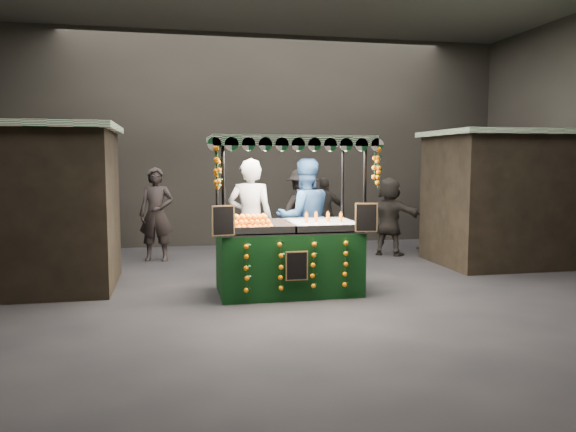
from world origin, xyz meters
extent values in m
plane|color=black|center=(0.00, 0.00, 0.00)|extent=(12.00, 12.00, 0.00)
cube|color=black|center=(0.00, 5.00, 2.50)|extent=(12.00, 0.10, 5.00)
cube|color=black|center=(0.00, -5.00, 2.50)|extent=(12.00, 0.10, 5.00)
cube|color=black|center=(-4.40, 1.00, 1.25)|extent=(2.80, 2.00, 2.50)
cube|color=#104A20|center=(-4.40, 1.00, 2.55)|extent=(3.00, 2.20, 0.10)
cube|color=black|center=(4.40, 1.50, 1.25)|extent=(2.80, 2.00, 2.50)
cube|color=#104A20|center=(4.40, 1.50, 2.55)|extent=(3.00, 2.20, 0.10)
cube|color=black|center=(-0.35, -0.06, 0.48)|extent=(2.12, 1.16, 0.96)
cube|color=#B8BAC0|center=(-0.35, -0.06, 0.98)|extent=(2.12, 1.16, 0.04)
cylinder|color=black|center=(-1.38, -0.61, 1.16)|extent=(0.05, 0.05, 2.31)
cylinder|color=black|center=(0.68, -0.61, 1.16)|extent=(0.05, 0.05, 2.31)
cylinder|color=black|center=(-1.38, 0.49, 1.16)|extent=(0.05, 0.05, 2.31)
cylinder|color=black|center=(0.68, 0.49, 1.16)|extent=(0.05, 0.05, 2.31)
cube|color=#104A20|center=(-0.35, -0.06, 2.35)|extent=(2.36, 1.40, 0.08)
cube|color=white|center=(0.23, -0.06, 1.04)|extent=(0.94, 1.04, 0.08)
cube|color=black|center=(-1.39, -0.67, 1.20)|extent=(0.33, 0.09, 0.42)
cube|color=black|center=(0.69, -0.67, 1.20)|extent=(0.33, 0.09, 0.42)
cube|color=black|center=(-0.35, -0.68, 0.53)|extent=(0.33, 0.02, 0.42)
imported|color=gray|center=(-0.80, 0.88, 1.03)|extent=(0.85, 0.66, 2.06)
imported|color=navy|center=(0.17, 1.03, 1.03)|extent=(1.04, 0.83, 2.06)
imported|color=black|center=(-2.39, 3.17, 0.95)|extent=(0.77, 0.58, 1.89)
imported|color=black|center=(3.65, 3.17, 0.77)|extent=(0.95, 0.90, 1.54)
imported|color=black|center=(1.43, 4.27, 0.82)|extent=(1.00, 0.51, 1.63)
imported|color=black|center=(0.66, 3.26, 0.93)|extent=(1.38, 1.25, 1.86)
imported|color=black|center=(-3.63, 3.76, 0.83)|extent=(0.96, 0.89, 1.66)
imported|color=black|center=(2.47, 2.85, 0.84)|extent=(1.54, 1.32, 1.67)
camera|label=1|loc=(-2.07, -8.39, 2.04)|focal=34.98mm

